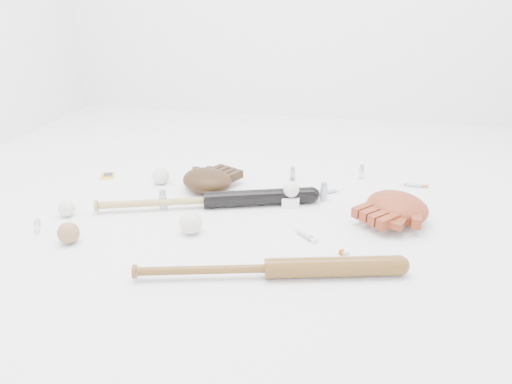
% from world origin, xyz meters
% --- Properties ---
extents(bat_dark, '(0.89, 0.36, 0.07)m').
position_xyz_m(bat_dark, '(-0.14, -0.00, 0.03)').
color(bat_dark, black).
rests_on(bat_dark, ground).
extents(bat_wood, '(0.86, 0.27, 0.06)m').
position_xyz_m(bat_wood, '(0.19, -0.45, 0.03)').
color(bat_wood, brown).
rests_on(bat_wood, ground).
extents(glove_dark, '(0.37, 0.37, 0.10)m').
position_xyz_m(glove_dark, '(-0.19, 0.17, 0.05)').
color(glove_dark, '#301D0D').
rests_on(glove_dark, ground).
extents(glove_tan, '(0.41, 0.41, 0.11)m').
position_xyz_m(glove_tan, '(0.60, 0.05, 0.05)').
color(glove_tan, maroon).
rests_on(glove_tan, ground).
extents(trading_card, '(0.09, 0.10, 0.00)m').
position_xyz_m(trading_card, '(-0.70, 0.24, 0.00)').
color(trading_card, gold).
rests_on(trading_card, ground).
extents(pedestal, '(0.07, 0.07, 0.04)m').
position_xyz_m(pedestal, '(0.19, 0.09, 0.02)').
color(pedestal, white).
rests_on(pedestal, ground).
extents(baseball_on_pedestal, '(0.06, 0.06, 0.06)m').
position_xyz_m(baseball_on_pedestal, '(0.19, 0.09, 0.07)').
color(baseball_on_pedestal, silver).
rests_on(baseball_on_pedestal, pedestal).
extents(baseball_left, '(0.06, 0.06, 0.06)m').
position_xyz_m(baseball_left, '(-0.65, -0.18, 0.03)').
color(baseball_left, silver).
rests_on(baseball_left, ground).
extents(baseball_upper, '(0.08, 0.08, 0.08)m').
position_xyz_m(baseball_upper, '(-0.42, 0.20, 0.04)').
color(baseball_upper, silver).
rests_on(baseball_upper, ground).
extents(baseball_mid, '(0.08, 0.08, 0.08)m').
position_xyz_m(baseball_mid, '(-0.14, -0.22, 0.04)').
color(baseball_mid, silver).
rests_on(baseball_mid, ground).
extents(baseball_aged, '(0.08, 0.08, 0.08)m').
position_xyz_m(baseball_aged, '(-0.53, -0.37, 0.04)').
color(baseball_aged, '#926B46').
rests_on(baseball_aged, ground).
extents(syringe_0, '(0.10, 0.14, 0.02)m').
position_xyz_m(syringe_0, '(-0.70, -0.31, 0.01)').
color(syringe_0, '#ADBCC6').
rests_on(syringe_0, ground).
extents(syringe_1, '(0.12, 0.12, 0.02)m').
position_xyz_m(syringe_1, '(0.27, -0.17, 0.01)').
color(syringe_1, '#ADBCC6').
rests_on(syringe_1, ground).
extents(syringe_2, '(0.16, 0.11, 0.02)m').
position_xyz_m(syringe_2, '(0.32, 0.24, 0.01)').
color(syringe_2, '#ADBCC6').
rests_on(syringe_2, ground).
extents(syringe_3, '(0.12, 0.13, 0.02)m').
position_xyz_m(syringe_3, '(0.45, -0.31, 0.01)').
color(syringe_3, '#ADBCC6').
rests_on(syringe_3, ground).
extents(syringe_4, '(0.14, 0.03, 0.02)m').
position_xyz_m(syringe_4, '(0.69, 0.39, 0.01)').
color(syringe_4, '#ADBCC6').
rests_on(syringe_4, ground).
extents(vial_0, '(0.03, 0.03, 0.07)m').
position_xyz_m(vial_0, '(0.46, 0.45, 0.03)').
color(vial_0, '#A9B2B9').
rests_on(vial_0, ground).
extents(vial_1, '(0.02, 0.02, 0.06)m').
position_xyz_m(vial_1, '(0.17, 0.25, 0.03)').
color(vial_1, '#A9B2B9').
rests_on(vial_1, ground).
extents(vial_2, '(0.03, 0.03, 0.08)m').
position_xyz_m(vial_2, '(0.31, 0.17, 0.04)').
color(vial_2, '#A9B2B9').
rests_on(vial_2, ground).
extents(vial_3, '(0.04, 0.04, 0.08)m').
position_xyz_m(vial_3, '(0.56, 0.07, 0.04)').
color(vial_3, '#A9B2B9').
rests_on(vial_3, ground).
extents(vial_4, '(0.03, 0.03, 0.08)m').
position_xyz_m(vial_4, '(-0.31, -0.04, 0.04)').
color(vial_4, '#A9B2B9').
rests_on(vial_4, ground).
extents(vial_5, '(0.03, 0.03, 0.07)m').
position_xyz_m(vial_5, '(0.16, 0.35, 0.03)').
color(vial_5, '#A9B2B9').
rests_on(vial_5, ground).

